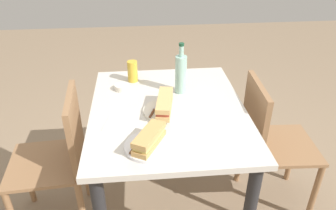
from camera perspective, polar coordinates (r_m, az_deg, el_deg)
ground_plane at (r=2.20m, az=0.00°, el=-17.85°), size 8.00×8.00×0.00m
dining_table at (r=1.78m, az=0.00°, el=-4.22°), size 0.98×0.81×0.76m
chair_far at (r=1.92m, az=-18.36°, el=-8.36°), size 0.43×0.43×0.85m
chair_near at (r=2.03m, az=17.11°, el=-5.77°), size 0.42×0.42×0.85m
plate_near at (r=1.67m, az=-0.61°, el=-0.98°), size 0.22×0.22×0.01m
baguette_sandwich_near at (r=1.65m, az=-0.62°, el=0.25°), size 0.25×0.11×0.07m
knife_near at (r=1.66m, az=-2.42°, el=-0.80°), size 0.17×0.07×0.01m
plate_far at (r=1.43m, az=-3.26°, el=-7.23°), size 0.22×0.22×0.01m
baguette_sandwich_far at (r=1.40m, az=-3.31°, el=-5.89°), size 0.21×0.16×0.07m
knife_far at (r=1.43m, az=-5.26°, el=-6.66°), size 0.17×0.09×0.01m
water_bottle at (r=1.82m, az=2.27°, el=5.57°), size 0.06×0.06×0.29m
beer_glass at (r=1.97m, az=-6.22°, el=5.88°), size 0.06×0.06×0.13m
olive_bowl at (r=1.90m, az=-8.03°, el=3.13°), size 0.09×0.09×0.03m
paper_napkin at (r=1.60m, az=-8.34°, el=-3.23°), size 0.17×0.17×0.00m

